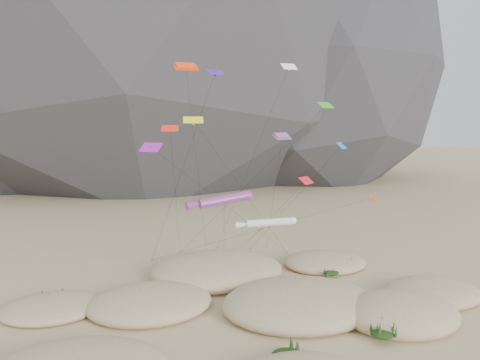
% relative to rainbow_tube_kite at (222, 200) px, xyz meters
% --- Properties ---
extents(ground, '(500.00, 500.00, 0.00)m').
position_rel_rainbow_tube_kite_xyz_m(ground, '(2.56, -9.83, -10.77)').
color(ground, '#CCB789').
rests_on(ground, ground).
extents(dunes, '(50.78, 38.45, 3.86)m').
position_rel_rainbow_tube_kite_xyz_m(dunes, '(1.10, -5.57, -10.04)').
color(dunes, '#CCB789').
rests_on(dunes, ground).
extents(dune_grass, '(40.53, 28.72, 1.50)m').
position_rel_rainbow_tube_kite_xyz_m(dune_grass, '(2.42, -6.61, -9.93)').
color(dune_grass, black).
rests_on(dune_grass, ground).
extents(kite_stakes, '(19.78, 4.02, 0.30)m').
position_rel_rainbow_tube_kite_xyz_m(kite_stakes, '(3.67, 13.88, -10.62)').
color(kite_stakes, '#3F2D1E').
rests_on(kite_stakes, ground).
extents(rainbow_tube_kite, '(8.08, 13.49, 11.67)m').
position_rel_rainbow_tube_kite_xyz_m(rainbow_tube_kite, '(0.00, 0.00, 0.00)').
color(rainbow_tube_kite, '#FF381A').
rests_on(rainbow_tube_kite, ground).
extents(white_tube_kite, '(6.28, 16.70, 9.42)m').
position_rel_rainbow_tube_kite_xyz_m(white_tube_kite, '(3.83, -4.11, -2.00)').
color(white_tube_kite, white).
rests_on(white_tube_kite, ground).
extents(orange_parafoil, '(6.51, 12.13, 26.24)m').
position_rel_rainbow_tube_kite_xyz_m(orange_parafoil, '(-2.95, 4.40, 14.67)').
color(orange_parafoil, '#F53C0C').
rests_on(orange_parafoil, ground).
extents(multi_parafoil, '(4.89, 14.79, 18.17)m').
position_rel_rainbow_tube_kite_xyz_m(multi_parafoil, '(8.12, 2.25, 6.73)').
color(multi_parafoil, '#FC1A41').
rests_on(multi_parafoil, ground).
extents(delta_kites, '(28.79, 20.61, 26.97)m').
position_rel_rainbow_tube_kite_xyz_m(delta_kites, '(5.61, 1.67, 6.95)').
color(delta_kites, '#401EB0').
rests_on(delta_kites, ground).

